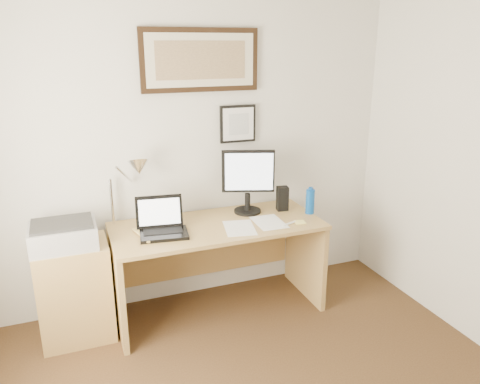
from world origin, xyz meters
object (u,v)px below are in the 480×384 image
book (140,236)px  desk (214,248)px  water_bottle (310,201)px  lcd_monitor (248,178)px  printer (63,235)px  side_cabinet (75,291)px  laptop (162,226)px

book → desk: bearing=12.2°
water_bottle → desk: water_bottle is taller
lcd_monitor → printer: lcd_monitor is taller
printer → water_bottle: bearing=-2.3°
desk → lcd_monitor: (0.32, 0.07, 0.53)m
desk → printer: bearing=-177.3°
water_bottle → book: size_ratio=0.70×
desk → printer: printer is taller
side_cabinet → printer: (-0.03, -0.02, 0.45)m
desk → side_cabinet: bearing=-178.1°
water_bottle → desk: 0.86m
lcd_monitor → water_bottle: bearing=-22.9°
laptop → desk: bearing=14.5°
water_bottle → desk: (-0.78, 0.13, -0.34)m
book → laptop: (0.17, 0.02, 0.05)m
side_cabinet → laptop: size_ratio=1.97×
book → desk: (0.60, 0.13, -0.25)m
book → side_cabinet: bearing=168.8°
book → desk: book is taller
side_cabinet → laptop: 0.78m
side_cabinet → book: (0.47, -0.09, 0.40)m
water_bottle → laptop: (-1.21, 0.01, -0.04)m
water_bottle → laptop: laptop is taller
lcd_monitor → printer: bearing=-175.1°
desk → laptop: size_ratio=4.32×
side_cabinet → printer: bearing=-154.1°
side_cabinet → lcd_monitor: (1.39, 0.11, 0.68)m
desk → lcd_monitor: size_ratio=3.08×
side_cabinet → water_bottle: water_bottle is taller
laptop → printer: laptop is taller
water_bottle → printer: (-1.88, 0.07, -0.03)m
water_bottle → book: water_bottle is taller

